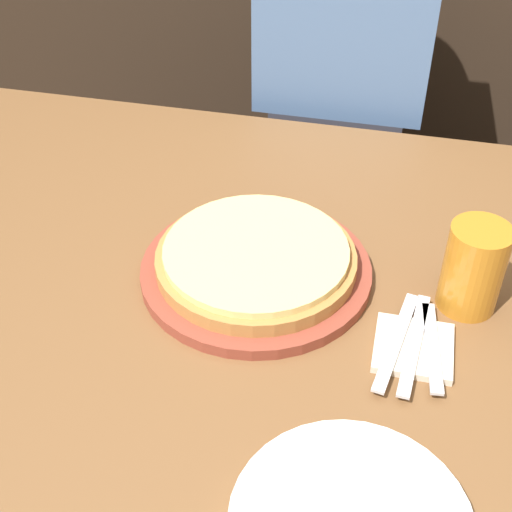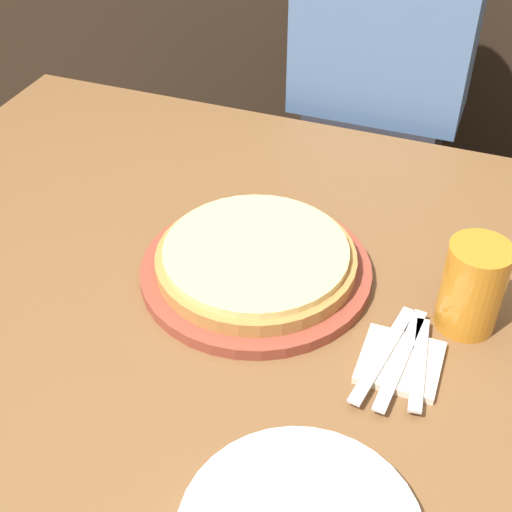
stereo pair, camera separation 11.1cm
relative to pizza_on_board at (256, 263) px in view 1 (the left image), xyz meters
The scene contains 8 objects.
dining_table 0.39m from the pizza_on_board, 41.70° to the right, with size 1.52×1.07×0.72m.
pizza_on_board is the anchor object (origin of this frame).
beer_glass 0.33m from the pizza_on_board, ahead, with size 0.09×0.09×0.14m.
napkin_stack 0.28m from the pizza_on_board, 23.07° to the right, with size 0.11×0.11×0.01m.
fork 0.25m from the pizza_on_board, 25.29° to the right, with size 0.05×0.20×0.00m.
dinner_knife 0.28m from the pizza_on_board, 23.07° to the right, with size 0.04×0.20×0.00m.
spoon 0.30m from the pizza_on_board, 21.19° to the right, with size 0.04×0.17×0.00m.
diner_person 0.67m from the pizza_on_board, 86.08° to the left, with size 0.37×0.20×1.31m.
Camera 1 is at (0.16, -0.81, 1.47)m, focal length 50.00 mm.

